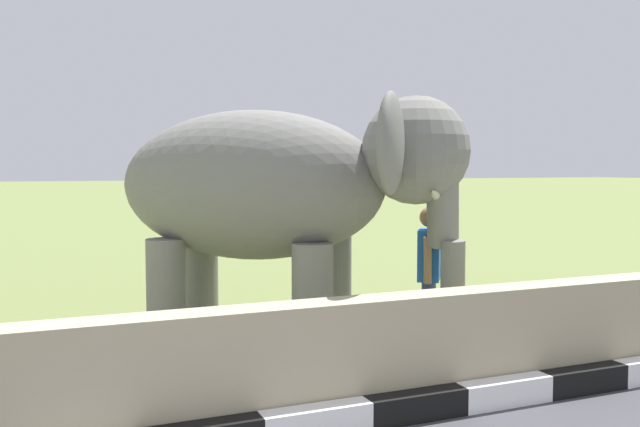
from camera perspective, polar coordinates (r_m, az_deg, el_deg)
The scene contains 3 objects.
barrier_parapet at distance 6.14m, azimuth 7.40°, elevation -11.32°, with size 28.00×0.36×1.00m, color tan.
elephant at distance 7.72m, azimuth -3.21°, elevation 2.05°, with size 3.93×3.68×2.87m.
person_handler at distance 7.93m, azimuth 9.07°, elevation -4.74°, with size 0.44×0.56×1.66m.
Camera 1 is at (-0.99, -1.23, 2.11)m, focal length 38.43 mm.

